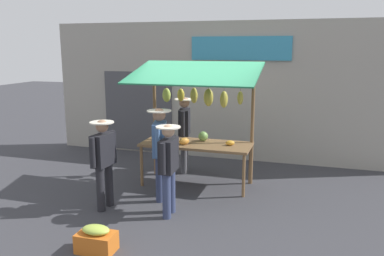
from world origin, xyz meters
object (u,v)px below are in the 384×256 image
Objects in this scene: shopper_in_grey_tee at (160,146)px; shopper_in_striped_shirt at (169,163)px; vendor_with_sunhat at (184,128)px; produce_crate_near at (96,240)px; market_stall at (197,110)px; shopper_with_ponytail at (103,157)px.

shopper_in_striped_shirt is (-0.41, 0.63, -0.11)m from shopper_in_grey_tee.
shopper_in_grey_tee is at bearing -9.29° from vendor_with_sunhat.
vendor_with_sunhat is 3.84m from produce_crate_near.
vendor_with_sunhat is at bearing -90.90° from produce_crate_near.
shopper_in_grey_tee is 0.76m from shopper_in_striped_shirt.
vendor_with_sunhat is 2.37m from shopper_in_striped_shirt.
market_stall reaches higher than shopper_in_striped_shirt.
shopper_with_ponytail reaches higher than shopper_in_striped_shirt.
market_stall reaches higher than shopper_in_grey_tee.
shopper_in_grey_tee reaches higher than shopper_in_striped_shirt.
produce_crate_near is (0.14, 2.06, -0.85)m from shopper_in_grey_tee.
vendor_with_sunhat is at bearing 9.10° from shopper_in_striped_shirt.
shopper_with_ponytail is (0.76, 0.69, -0.09)m from shopper_in_grey_tee.
vendor_with_sunhat is (0.50, -0.71, -0.53)m from market_stall.
market_stall is 1.47× the size of vendor_with_sunhat.
shopper_in_grey_tee reaches higher than shopper_with_ponytail.
vendor_with_sunhat is at bearing -13.26° from shopper_in_grey_tee.
shopper_in_striped_shirt is 1.69m from produce_crate_near.
shopper_in_grey_tee reaches higher than vendor_with_sunhat.
produce_crate_near is (0.54, 1.42, -0.74)m from shopper_in_striped_shirt.
shopper_with_ponytail reaches higher than produce_crate_near.
shopper_with_ponytail is (0.69, 2.37, -0.09)m from vendor_with_sunhat.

